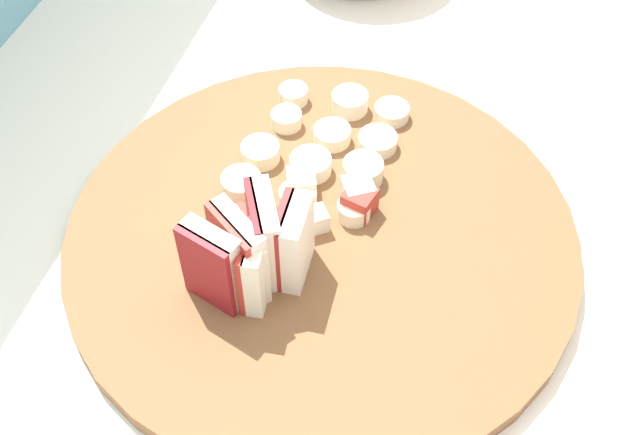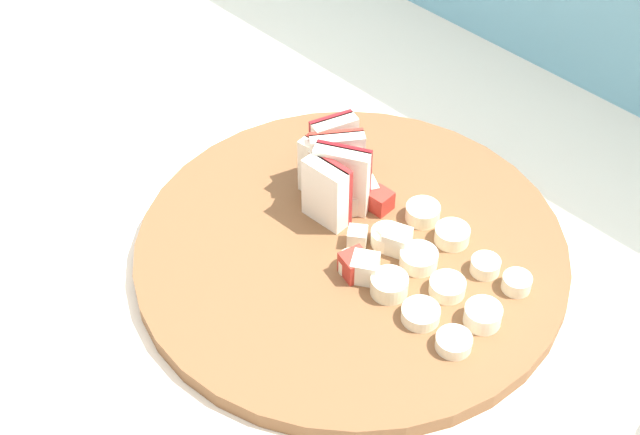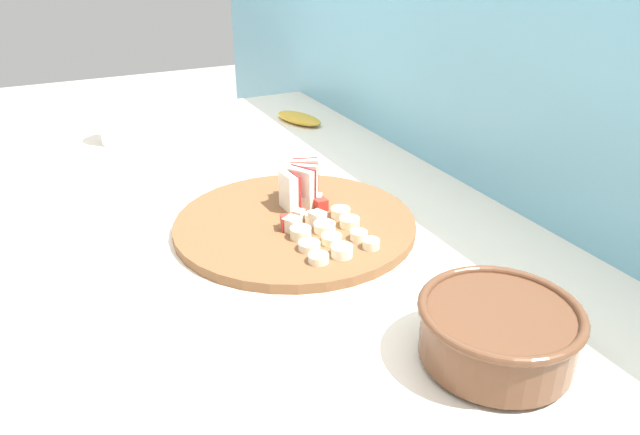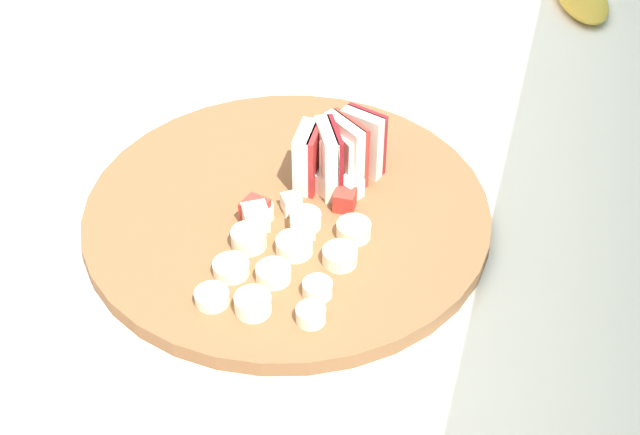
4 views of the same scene
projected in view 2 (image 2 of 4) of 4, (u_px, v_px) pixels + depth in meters
tile_backsplash at (534, 240)px, 1.10m from camera, size 2.40×0.04×1.27m
cutting_board at (351, 252)px, 0.75m from camera, size 0.34×0.34×0.01m
apple_wedge_fan at (333, 172)px, 0.76m from camera, size 0.07×0.07×0.06m
apple_dice_pile at (368, 231)px, 0.74m from camera, size 0.09×0.09×0.02m
banana_slice_rows at (433, 272)px, 0.71m from camera, size 0.13×0.11×0.01m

